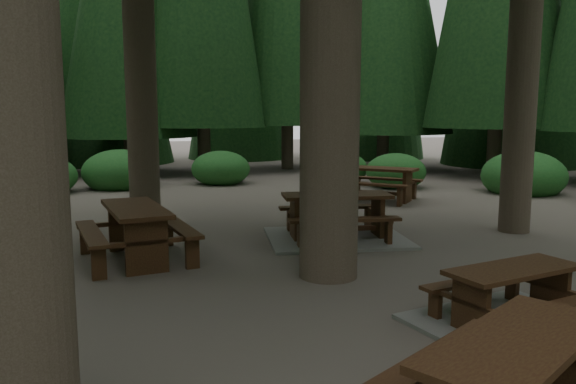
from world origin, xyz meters
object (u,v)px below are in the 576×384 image
object	(u,v)px
picnic_table_a	(512,308)
picnic_table_d	(378,179)
picnic_table_b	(136,225)
picnic_table_e	(516,375)
picnic_table_c	(336,223)

from	to	relation	value
picnic_table_a	picnic_table_d	world-z (taller)	picnic_table_d
picnic_table_b	picnic_table_d	size ratio (longest dim) A/B	0.86
picnic_table_a	picnic_table_e	size ratio (longest dim) A/B	0.96
picnic_table_d	picnic_table_e	bearing A→B (deg)	-66.69
picnic_table_d	picnic_table_b	bearing A→B (deg)	-100.23
picnic_table_a	picnic_table_d	bearing A→B (deg)	62.32
picnic_table_c	picnic_table_a	bearing A→B (deg)	-78.08
picnic_table_c	picnic_table_d	xyz separation A→B (m)	(2.86, 4.05, 0.29)
picnic_table_b	picnic_table_d	bearing A→B (deg)	-63.10
picnic_table_e	picnic_table_d	bearing A→B (deg)	39.55
picnic_table_b	picnic_table_e	world-z (taller)	picnic_table_b
picnic_table_b	picnic_table_c	xyz separation A→B (m)	(3.64, 0.49, -0.28)
picnic_table_d	picnic_table_a	bearing A→B (deg)	-62.20
picnic_table_a	picnic_table_b	distance (m)	5.66
picnic_table_b	picnic_table_c	distance (m)	3.69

